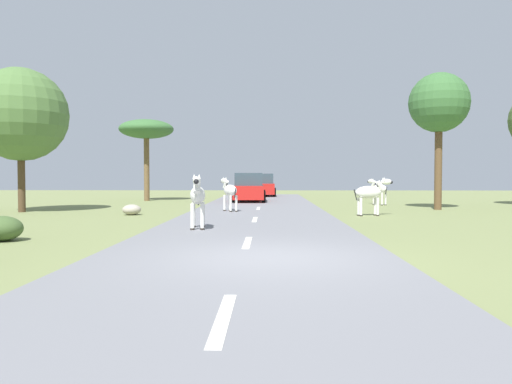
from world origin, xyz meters
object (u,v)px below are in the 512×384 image
(zebra_3, at_px, (370,193))
(rock_1, at_px, (132,210))
(zebra_4, at_px, (379,189))
(bush_1, at_px, (1,229))
(car_0, at_px, (262,186))
(zebra_2, at_px, (229,191))
(tree_0, at_px, (146,130))
(zebra_0, at_px, (198,196))
(tree_5, at_px, (439,104))
(car_1, at_px, (249,188))
(tree_2, at_px, (20,115))

(zebra_3, height_order, rock_1, zebra_3)
(zebra_4, relative_size, bush_1, 1.42)
(zebra_4, bearing_deg, car_0, 92.00)
(zebra_2, height_order, tree_0, tree_0)
(zebra_0, distance_m, car_0, 23.57)
(tree_5, bearing_deg, zebra_3, -137.47)
(car_1, xyz_separation_m, bush_1, (-5.38, -17.91, -0.54))
(tree_2, relative_size, rock_1, 8.39)
(zebra_4, distance_m, car_1, 7.77)
(zebra_4, height_order, tree_5, tree_5)
(car_0, xyz_separation_m, rock_1, (-5.14, -17.92, -0.63))
(zebra_4, bearing_deg, zebra_0, -152.22)
(tree_2, distance_m, rock_1, 6.89)
(car_0, xyz_separation_m, tree_5, (8.57, -14.44, 4.17))
(tree_5, relative_size, bush_1, 6.23)
(zebra_0, bearing_deg, bush_1, 22.42)
(zebra_2, xyz_separation_m, tree_5, (9.80, 1.88, 4.06))
(zebra_0, bearing_deg, zebra_4, -128.75)
(zebra_4, xyz_separation_m, tree_2, (-17.08, -5.76, 3.43))
(car_1, bearing_deg, rock_1, -115.33)
(car_0, height_order, bush_1, car_0)
(tree_0, bearing_deg, bush_1, -86.19)
(bush_1, bearing_deg, zebra_4, 50.28)
(tree_2, bearing_deg, zebra_3, -6.07)
(tree_2, bearing_deg, tree_0, 72.53)
(zebra_0, height_order, zebra_4, zebra_0)
(zebra_3, xyz_separation_m, bush_1, (-10.70, -7.91, -0.62))
(tree_0, distance_m, tree_2, 10.34)
(zebra_0, distance_m, bush_1, 5.18)
(zebra_4, bearing_deg, tree_5, -91.81)
(zebra_3, distance_m, zebra_4, 7.62)
(car_0, distance_m, car_1, 8.10)
(zebra_2, xyz_separation_m, tree_2, (-9.25, -0.15, 3.36))
(zebra_3, height_order, zebra_4, zebra_3)
(bush_1, bearing_deg, tree_5, 38.22)
(zebra_0, bearing_deg, rock_1, -63.76)
(car_1, bearing_deg, tree_5, -35.58)
(tree_2, xyz_separation_m, tree_5, (19.05, 2.03, 0.70))
(tree_0, relative_size, rock_1, 6.88)
(zebra_2, distance_m, rock_1, 4.29)
(car_1, distance_m, tree_0, 7.77)
(zebra_3, xyz_separation_m, rock_1, (-9.75, 0.15, -0.71))
(zebra_0, xyz_separation_m, tree_2, (-8.90, 7.06, 3.30))
(zebra_4, relative_size, car_0, 0.34)
(car_1, height_order, tree_5, tree_5)
(zebra_2, distance_m, zebra_3, 6.10)
(zebra_2, xyz_separation_m, zebra_3, (5.84, -1.75, -0.02))
(zebra_2, distance_m, tree_5, 10.77)
(car_0, height_order, tree_0, tree_0)
(car_0, xyz_separation_m, tree_2, (-10.48, -16.46, 3.47))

